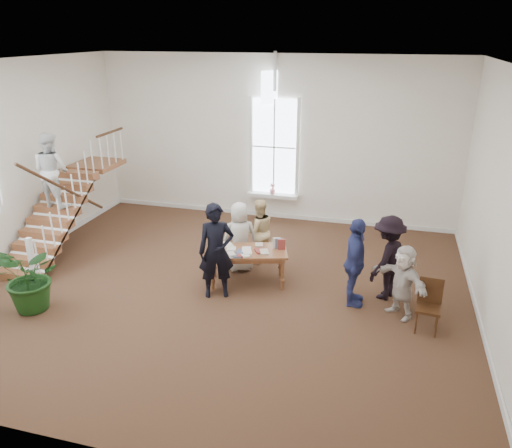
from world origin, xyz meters
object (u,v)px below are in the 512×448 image
(woman_cluster_b, at_px, (388,258))
(floor_plant, at_px, (31,278))
(elderly_woman, at_px, (240,237))
(woman_cluster_a, at_px, (355,263))
(person_yellow, at_px, (259,231))
(woman_cluster_c, at_px, (403,281))
(police_officer, at_px, (216,251))
(library_table, at_px, (246,254))
(side_chair, at_px, (429,302))

(woman_cluster_b, xyz_separation_m, floor_plant, (-6.46, -2.29, -0.18))
(elderly_woman, distance_m, woman_cluster_a, 2.72)
(person_yellow, relative_size, woman_cluster_b, 0.88)
(woman_cluster_c, distance_m, floor_plant, 6.96)
(elderly_woman, xyz_separation_m, person_yellow, (0.30, 0.50, -0.03))
(person_yellow, distance_m, floor_plant, 4.82)
(woman_cluster_b, bearing_deg, police_officer, -50.62)
(library_table, bearing_deg, elderly_woman, 101.84)
(floor_plant, height_order, side_chair, floor_plant)
(person_yellow, bearing_deg, library_table, 58.60)
(police_officer, height_order, woman_cluster_a, police_officer)
(woman_cluster_c, xyz_separation_m, side_chair, (0.47, -0.34, -0.17))
(library_table, relative_size, side_chair, 1.85)
(library_table, xyz_separation_m, woman_cluster_c, (3.15, -0.46, 0.03))
(library_table, bearing_deg, person_yellow, 75.07)
(elderly_woman, distance_m, side_chair, 4.20)
(woman_cluster_b, height_order, woman_cluster_c, woman_cluster_b)
(person_yellow, relative_size, woman_cluster_a, 0.86)
(floor_plant, bearing_deg, library_table, 30.22)
(library_table, xyz_separation_m, woman_cluster_a, (2.25, -0.26, 0.21))
(woman_cluster_a, height_order, woman_cluster_b, woman_cluster_a)
(person_yellow, bearing_deg, side_chair, 119.25)
(library_table, height_order, side_chair, side_chair)
(side_chair, bearing_deg, woman_cluster_c, 149.36)
(person_yellow, relative_size, woman_cluster_c, 1.07)
(elderly_woman, relative_size, woman_cluster_c, 1.11)
(woman_cluster_c, relative_size, floor_plant, 1.04)
(woman_cluster_a, relative_size, woman_cluster_c, 1.25)
(person_yellow, distance_m, side_chair, 4.13)
(person_yellow, bearing_deg, police_officer, 44.10)
(police_officer, xyz_separation_m, elderly_woman, (0.10, 1.25, -0.19))
(floor_plant, bearing_deg, elderly_woman, 39.62)
(police_officer, distance_m, floor_plant, 3.52)
(woman_cluster_a, xyz_separation_m, woman_cluster_b, (0.60, 0.45, -0.03))
(person_yellow, bearing_deg, woman_cluster_a, 115.81)
(woman_cluster_a, relative_size, woman_cluster_b, 1.03)
(library_table, relative_size, person_yellow, 1.18)
(police_officer, relative_size, person_yellow, 1.28)
(woman_cluster_c, height_order, side_chair, woman_cluster_c)
(woman_cluster_b, xyz_separation_m, woman_cluster_c, (0.30, -0.65, -0.15))
(woman_cluster_c, height_order, floor_plant, woman_cluster_c)
(woman_cluster_b, relative_size, floor_plant, 1.26)
(woman_cluster_a, relative_size, side_chair, 1.83)
(elderly_woman, xyz_separation_m, woman_cluster_c, (3.48, -1.08, -0.08))
(woman_cluster_b, bearing_deg, person_yellow, -82.58)
(police_officer, distance_m, woman_cluster_c, 3.59)
(police_officer, xyz_separation_m, side_chair, (4.05, -0.17, -0.44))
(police_officer, distance_m, person_yellow, 1.81)
(woman_cluster_a, height_order, side_chair, woman_cluster_a)
(police_officer, bearing_deg, woman_cluster_b, -8.32)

